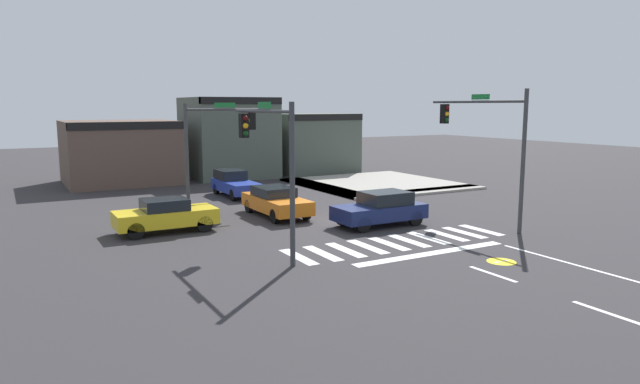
{
  "coord_description": "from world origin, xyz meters",
  "views": [
    {
      "loc": [
        -13.66,
        -22.22,
        5.42
      ],
      "look_at": [
        -1.1,
        -0.01,
        1.53
      ],
      "focal_mm": 31.77,
      "sensor_mm": 36.0,
      "label": 1
    }
  ],
  "objects_px": {
    "traffic_signal_southwest": "(269,149)",
    "car_orange": "(276,201)",
    "traffic_signal_northwest": "(217,136)",
    "traffic_signal_southeast": "(486,133)",
    "car_navy": "(381,209)",
    "car_blue": "(235,183)",
    "car_yellow": "(166,215)"
  },
  "relations": [
    {
      "from": "traffic_signal_southwest",
      "to": "car_orange",
      "type": "distance_m",
      "value": 7.95
    },
    {
      "from": "car_blue",
      "to": "car_navy",
      "type": "bearing_deg",
      "value": 13.17
    },
    {
      "from": "traffic_signal_southwest",
      "to": "traffic_signal_southeast",
      "type": "height_order",
      "value": "traffic_signal_southeast"
    },
    {
      "from": "traffic_signal_southwest",
      "to": "car_orange",
      "type": "bearing_deg",
      "value": -26.85
    },
    {
      "from": "traffic_signal_northwest",
      "to": "car_navy",
      "type": "relative_size",
      "value": 1.33
    },
    {
      "from": "traffic_signal_northwest",
      "to": "car_blue",
      "type": "relative_size",
      "value": 1.3
    },
    {
      "from": "traffic_signal_southeast",
      "to": "car_orange",
      "type": "bearing_deg",
      "value": 48.83
    },
    {
      "from": "traffic_signal_southwest",
      "to": "car_orange",
      "type": "height_order",
      "value": "traffic_signal_southwest"
    },
    {
      "from": "traffic_signal_southwest",
      "to": "car_blue",
      "type": "relative_size",
      "value": 1.3
    },
    {
      "from": "traffic_signal_southwest",
      "to": "car_navy",
      "type": "distance_m",
      "value": 7.48
    },
    {
      "from": "traffic_signal_southeast",
      "to": "car_blue",
      "type": "distance_m",
      "value": 15.6
    },
    {
      "from": "traffic_signal_northwest",
      "to": "car_orange",
      "type": "bearing_deg",
      "value": -48.9
    },
    {
      "from": "traffic_signal_northwest",
      "to": "car_yellow",
      "type": "xyz_separation_m",
      "value": [
        -3.6,
        -3.36,
        -3.14
      ]
    },
    {
      "from": "traffic_signal_southwest",
      "to": "traffic_signal_northwest",
      "type": "distance_m",
      "value": 8.99
    },
    {
      "from": "car_yellow",
      "to": "car_orange",
      "type": "height_order",
      "value": "car_yellow"
    },
    {
      "from": "traffic_signal_northwest",
      "to": "car_yellow",
      "type": "height_order",
      "value": "traffic_signal_northwest"
    },
    {
      "from": "car_blue",
      "to": "car_orange",
      "type": "xyz_separation_m",
      "value": [
        -0.52,
        -7.0,
        -0.02
      ]
    },
    {
      "from": "car_yellow",
      "to": "car_orange",
      "type": "xyz_separation_m",
      "value": [
        5.7,
        0.95,
        -0.01
      ]
    },
    {
      "from": "traffic_signal_southeast",
      "to": "car_blue",
      "type": "relative_size",
      "value": 1.43
    },
    {
      "from": "traffic_signal_southwest",
      "to": "car_yellow",
      "type": "distance_m",
      "value": 6.83
    },
    {
      "from": "traffic_signal_northwest",
      "to": "car_navy",
      "type": "xyz_separation_m",
      "value": [
        5.29,
        -6.85,
        -3.1
      ]
    },
    {
      "from": "traffic_signal_southeast",
      "to": "car_orange",
      "type": "xyz_separation_m",
      "value": [
        -7.47,
        6.53,
        -3.49
      ]
    },
    {
      "from": "car_navy",
      "to": "car_orange",
      "type": "relative_size",
      "value": 0.91
    },
    {
      "from": "car_navy",
      "to": "car_yellow",
      "type": "bearing_deg",
      "value": -21.43
    },
    {
      "from": "car_yellow",
      "to": "traffic_signal_southwest",
      "type": "bearing_deg",
      "value": -66.59
    },
    {
      "from": "traffic_signal_northwest",
      "to": "car_navy",
      "type": "distance_m",
      "value": 9.19
    },
    {
      "from": "car_blue",
      "to": "car_yellow",
      "type": "height_order",
      "value": "car_blue"
    },
    {
      "from": "traffic_signal_northwest",
      "to": "car_orange",
      "type": "xyz_separation_m",
      "value": [
        2.1,
        -2.41,
        -3.15
      ]
    },
    {
      "from": "traffic_signal_southeast",
      "to": "traffic_signal_northwest",
      "type": "bearing_deg",
      "value": 46.95
    },
    {
      "from": "car_navy",
      "to": "car_blue",
      "type": "bearing_deg",
      "value": -76.83
    },
    {
      "from": "car_blue",
      "to": "car_yellow",
      "type": "relative_size",
      "value": 1.0
    },
    {
      "from": "traffic_signal_southwest",
      "to": "traffic_signal_northwest",
      "type": "xyz_separation_m",
      "value": [
        1.19,
        8.91,
        -0.01
      ]
    }
  ]
}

